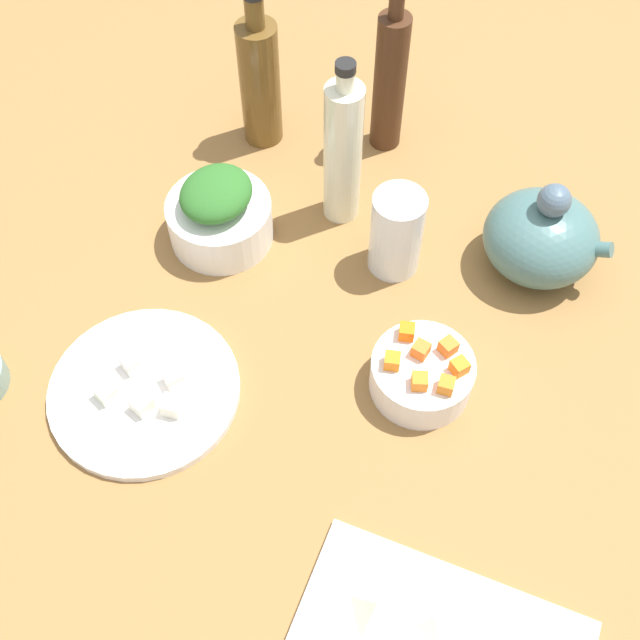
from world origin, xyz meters
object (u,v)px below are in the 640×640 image
(teapot, at_px, (542,237))
(bottle_0, at_px, (343,152))
(bottle_1, at_px, (390,81))
(drinking_glass_0, at_px, (396,233))
(plate_tofu, at_px, (145,390))
(bowl_carrots, at_px, (422,374))
(bowl_greens, at_px, (220,221))
(bottle_2, at_px, (260,80))

(teapot, height_order, bottle_0, bottle_0)
(bottle_1, height_order, drinking_glass_0, bottle_1)
(plate_tofu, xyz_separation_m, bottle_0, (0.08, 0.37, 0.11))
(bottle_0, xyz_separation_m, bottle_1, (-0.00, 0.15, 0.00))
(plate_tofu, relative_size, bowl_carrots, 1.87)
(bowl_carrots, xyz_separation_m, bottle_0, (-0.21, 0.21, 0.09))
(bowl_greens, xyz_separation_m, teapot, (0.40, 0.15, 0.03))
(drinking_glass_0, bearing_deg, plate_tofu, -120.08)
(bowl_greens, bearing_deg, bottle_0, 42.95)
(plate_tofu, distance_m, bowl_carrots, 0.33)
(teapot, height_order, drinking_glass_0, teapot)
(plate_tofu, bearing_deg, bottle_1, 81.56)
(teapot, bearing_deg, bowl_carrots, -104.38)
(plate_tofu, bearing_deg, bowl_carrots, 29.10)
(bottle_0, distance_m, drinking_glass_0, 0.13)
(bowl_carrots, distance_m, bottle_2, 0.49)
(bowl_greens, distance_m, drinking_glass_0, 0.24)
(drinking_glass_0, bearing_deg, bottle_2, 154.01)
(bowl_carrots, relative_size, drinking_glass_0, 0.99)
(bowl_greens, distance_m, bottle_0, 0.19)
(bottle_2, xyz_separation_m, drinking_glass_0, (0.27, -0.13, -0.04))
(bowl_greens, bearing_deg, plate_tofu, -80.22)
(teapot, distance_m, bottle_2, 0.45)
(bowl_greens, height_order, bottle_2, bottle_2)
(bowl_greens, height_order, bottle_1, bottle_1)
(plate_tofu, relative_size, bottle_2, 0.93)
(bottle_1, distance_m, bottle_2, 0.18)
(bowl_greens, bearing_deg, teapot, 20.45)
(bowl_greens, relative_size, teapot, 0.85)
(teapot, relative_size, bottle_0, 0.65)
(teapot, xyz_separation_m, bottle_0, (-0.27, -0.03, 0.06))
(bowl_carrots, height_order, bottle_0, bottle_0)
(bowl_greens, distance_m, bottle_1, 0.31)
(teapot, relative_size, bottle_1, 0.63)
(teapot, distance_m, drinking_glass_0, 0.19)
(plate_tofu, height_order, bowl_carrots, bowl_carrots)
(teapot, height_order, bottle_2, bottle_2)
(bowl_greens, relative_size, bottle_1, 0.54)
(bottle_1, xyz_separation_m, drinking_glass_0, (0.11, -0.21, -0.05))
(bowl_carrots, bearing_deg, teapot, 75.62)
(bottle_0, height_order, bottle_1, bottle_1)
(bowl_greens, distance_m, bottle_2, 0.22)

